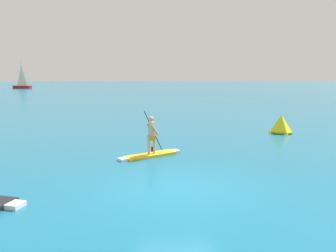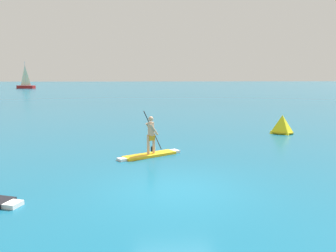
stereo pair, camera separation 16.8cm
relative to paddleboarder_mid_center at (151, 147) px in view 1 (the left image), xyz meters
The scene contains 4 objects.
ground 4.31m from the paddleboarder_mid_center, 81.79° to the right, with size 440.00×440.00×0.00m, color #145B7A.
paddleboarder_mid_center is the anchor object (origin of this frame).
race_marker_buoy 9.33m from the paddleboarder_mid_center, 33.18° to the left, with size 1.31×1.31×1.07m.
sailboat_left_horizon 88.79m from the paddleboarder_mid_center, 110.85° to the left, with size 5.27×3.00×7.28m.
Camera 1 is at (-1.19, -9.54, 3.27)m, focal length 36.34 mm.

